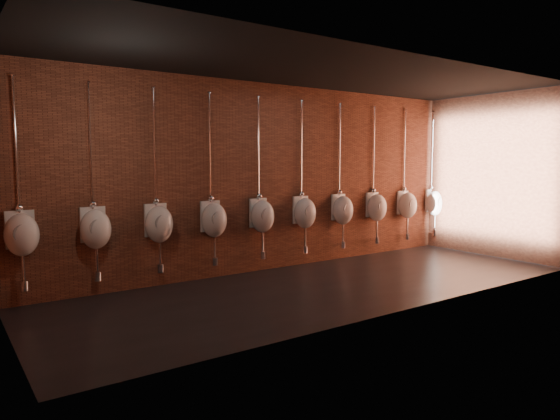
{
  "coord_description": "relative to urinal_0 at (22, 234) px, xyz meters",
  "views": [
    {
      "loc": [
        -4.84,
        -5.66,
        1.89
      ],
      "look_at": [
        -0.25,
        0.9,
        1.1
      ],
      "focal_mm": 32.0,
      "sensor_mm": 36.0,
      "label": 1
    }
  ],
  "objects": [
    {
      "name": "ground",
      "position": [
        3.94,
        -1.35,
        -0.97
      ],
      "size": [
        8.5,
        8.5,
        0.0
      ],
      "primitive_type": "plane",
      "color": "black",
      "rests_on": "ground"
    },
    {
      "name": "room_shell",
      "position": [
        3.94,
        -1.35,
        1.04
      ],
      "size": [
        8.54,
        3.04,
        3.22
      ],
      "color": "black",
      "rests_on": "ground"
    },
    {
      "name": "urinal_0",
      "position": [
        0.0,
        0.0,
        0.0
      ],
      "size": [
        0.45,
        0.41,
        2.72
      ],
      "color": "white",
      "rests_on": "ground"
    },
    {
      "name": "urinal_1",
      "position": [
        0.91,
        0.0,
        0.0
      ],
      "size": [
        0.45,
        0.41,
        2.72
      ],
      "color": "white",
      "rests_on": "ground"
    },
    {
      "name": "urinal_2",
      "position": [
        1.82,
        0.0,
        0.0
      ],
      "size": [
        0.45,
        0.41,
        2.72
      ],
      "color": "white",
      "rests_on": "ground"
    },
    {
      "name": "urinal_3",
      "position": [
        2.73,
        0.0,
        0.0
      ],
      "size": [
        0.45,
        0.41,
        2.72
      ],
      "color": "white",
      "rests_on": "ground"
    },
    {
      "name": "urinal_4",
      "position": [
        3.64,
        0.0,
        0.0
      ],
      "size": [
        0.45,
        0.41,
        2.72
      ],
      "color": "white",
      "rests_on": "ground"
    },
    {
      "name": "urinal_5",
      "position": [
        4.55,
        0.0,
        0.0
      ],
      "size": [
        0.45,
        0.41,
        2.72
      ],
      "color": "white",
      "rests_on": "ground"
    },
    {
      "name": "urinal_6",
      "position": [
        5.46,
        0.0,
        0.0
      ],
      "size": [
        0.45,
        0.41,
        2.72
      ],
      "color": "white",
      "rests_on": "ground"
    },
    {
      "name": "urinal_7",
      "position": [
        6.37,
        0.0,
        0.0
      ],
      "size": [
        0.45,
        0.41,
        2.72
      ],
      "color": "white",
      "rests_on": "ground"
    },
    {
      "name": "urinal_8",
      "position": [
        7.28,
        0.0,
        0.0
      ],
      "size": [
        0.45,
        0.41,
        2.72
      ],
      "color": "white",
      "rests_on": "ground"
    },
    {
      "name": "urinal_9",
      "position": [
        8.19,
        0.0,
        0.0
      ],
      "size": [
        0.45,
        0.41,
        2.72
      ],
      "color": "white",
      "rests_on": "ground"
    }
  ]
}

